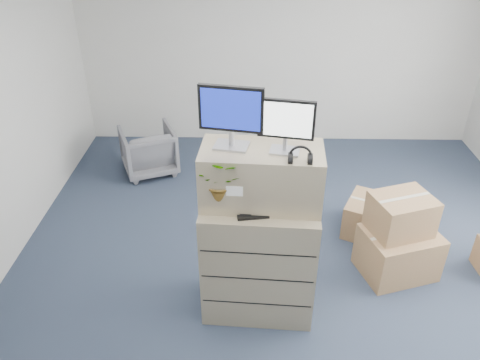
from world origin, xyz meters
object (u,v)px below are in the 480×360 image
monitor_right (286,123)px  keyboard (265,211)px  potted_plant (222,186)px  filing_cabinet_lower (259,258)px  office_chair (148,148)px  monitor_left (231,114)px  water_bottle (265,191)px

monitor_right → keyboard: monitor_right is taller
keyboard → potted_plant: potted_plant is taller
monitor_right → keyboard: 0.76m
monitor_right → potted_plant: 0.72m
monitor_right → keyboard: (-0.15, -0.12, -0.73)m
filing_cabinet_lower → office_chair: bearing=124.4°
monitor_left → potted_plant: (-0.07, -0.17, -0.56)m
monitor_left → keyboard: bearing=-24.7°
filing_cabinet_lower → office_chair: filing_cabinet_lower is taller
water_bottle → office_chair: 3.11m
office_chair → monitor_left: bearing=94.6°
monitor_right → keyboard: bearing=-129.2°
water_bottle → office_chair: size_ratio=0.36×
keyboard → office_chair: 3.18m
potted_plant → filing_cabinet_lower: bearing=13.2°
office_chair → keyboard: bearing=97.5°
monitor_left → water_bottle: 0.72m
monitor_right → monitor_left: bearing=-179.2°
monitor_left → office_chair: size_ratio=0.71×
filing_cabinet_lower → office_chair: size_ratio=1.61×
keyboard → potted_plant: bearing=165.7°
monitor_left → monitor_right: monitor_left is taller
filing_cabinet_lower → potted_plant: 0.88m
office_chair → potted_plant: bearing=91.7°
monitor_left → monitor_right: 0.43m
filing_cabinet_lower → potted_plant: bearing=-163.2°
keyboard → potted_plant: size_ratio=0.99×
filing_cabinet_lower → keyboard: 0.60m
monitor_left → water_bottle: monitor_left is taller
keyboard → water_bottle: bearing=80.0°
water_bottle → monitor_left: bearing=164.6°
potted_plant → keyboard: bearing=-5.0°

